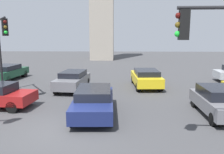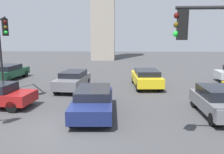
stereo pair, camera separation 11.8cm
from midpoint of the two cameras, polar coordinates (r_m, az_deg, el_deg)
ground_plane at (r=10.83m, az=-11.41°, el=-12.35°), size 96.61×96.61×0.00m
traffic_light_0 at (r=8.64m, az=24.74°, el=6.53°), size 2.74×0.33×5.27m
traffic_light_1 at (r=17.06m, az=-25.14°, el=8.40°), size 2.17×3.14×5.43m
car_0 at (r=12.25m, az=-4.36°, el=-5.84°), size 2.15×4.81×1.38m
car_1 at (r=13.25m, az=24.92°, el=-5.42°), size 1.87×4.15×1.46m
car_2 at (r=23.69m, az=-24.04°, el=1.21°), size 2.45×4.58×1.39m
car_3 at (r=18.76m, az=8.61°, el=-0.16°), size 2.21×4.52×1.41m
car_8 at (r=17.89m, az=-9.40°, el=-0.69°), size 2.23×4.40×1.41m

